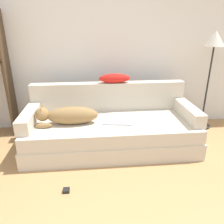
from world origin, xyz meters
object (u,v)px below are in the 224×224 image
couch (111,134)px  throw_pillow (115,78)px  dog (68,115)px  laptop (118,121)px  power_adapter (66,190)px  floor_lamp (213,50)px

couch → throw_pillow: size_ratio=5.09×
dog → laptop: 0.62m
laptop → throw_pillow: 0.62m
couch → dog: size_ratio=2.88×
dog → power_adapter: size_ratio=11.91×
couch → power_adapter: 0.98m
dog → laptop: (0.61, -0.01, -0.10)m
laptop → power_adapter: 1.03m
couch → laptop: (0.08, -0.07, 0.21)m
dog → floor_lamp: (2.04, 0.55, 0.70)m
throw_pillow → floor_lamp: 1.47m
floor_lamp → power_adapter: 2.68m
laptop → throw_pillow: throw_pillow is taller
power_adapter → throw_pillow: bearing=63.0°
floor_lamp → power_adapter: size_ratio=23.00×
dog → power_adapter: dog is taller
laptop → floor_lamp: (1.42, 0.56, 0.80)m
laptop → couch: bearing=148.5°
couch → dog: (-0.54, -0.05, 0.31)m
couch → floor_lamp: size_ratio=1.49×
throw_pillow → power_adapter: bearing=-117.0°
throw_pillow → floor_lamp: bearing=5.0°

